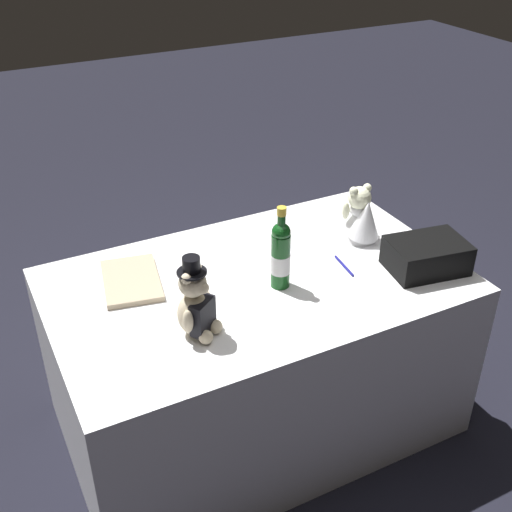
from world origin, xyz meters
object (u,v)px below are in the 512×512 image
gift_case_black (427,256)px  guestbook (131,280)px  champagne_bottle (281,254)px  teddy_bear_bride (360,217)px  signing_pen (343,265)px  teddy_bear_groom (196,305)px

gift_case_black → guestbook: bearing=157.9°
champagne_bottle → guestbook: champagne_bottle is taller
teddy_bear_bride → champagne_bottle: champagne_bottle is taller
teddy_bear_bride → gift_case_black: size_ratio=0.74×
signing_pen → guestbook: (-0.75, 0.26, 0.01)m
teddy_bear_bride → champagne_bottle: 0.48m
signing_pen → guestbook: size_ratio=0.51×
champagne_bottle → guestbook: 0.55m
teddy_bear_bride → champagne_bottle: (-0.45, -0.15, 0.04)m
teddy_bear_groom → gift_case_black: 0.91m
champagne_bottle → gift_case_black: champagne_bottle is taller
teddy_bear_groom → gift_case_black: teddy_bear_groom is taller
signing_pen → guestbook: bearing=161.1°
teddy_bear_bride → guestbook: bearing=173.5°
champagne_bottle → gift_case_black: bearing=-15.7°
teddy_bear_bride → gift_case_black: teddy_bear_bride is taller
gift_case_black → signing_pen: bearing=149.7°
gift_case_black → guestbook: gift_case_black is taller
signing_pen → champagne_bottle: bearing=-179.5°
gift_case_black → teddy_bear_groom: bearing=178.2°
signing_pen → gift_case_black: 0.31m
teddy_bear_bride → guestbook: teddy_bear_bride is taller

